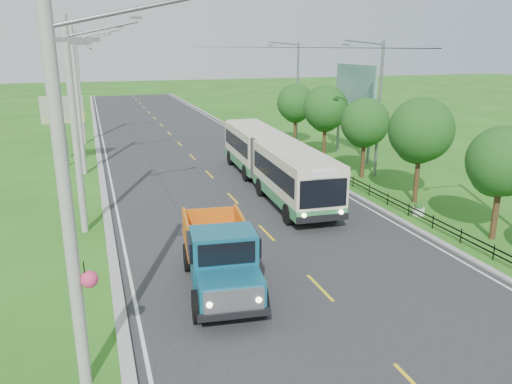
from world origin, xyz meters
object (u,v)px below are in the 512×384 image
pole_far (80,88)px  tree_fifth (325,110)px  tree_second (501,165)px  streetlight_mid (377,105)px  billboard_right (355,90)px  bus (273,159)px  planter_far (300,152)px  dump_truck (220,252)px  tree_back (296,105)px  planter_mid (346,175)px  pole_near (75,127)px  billboard_left (63,114)px  planter_near (418,210)px  pole_mid (78,101)px  pole_nearest (69,208)px  streetlight_far (296,89)px  tree_fourth (365,125)px  tree_third (420,133)px

pole_far → tree_fifth: bearing=-35.4°
tree_second → streetlight_mid: streetlight_mid is taller
billboard_right → bus: bearing=-144.5°
planter_far → dump_truck: 24.17m
tree_back → planter_mid: tree_back is taller
pole_near → billboard_left: pole_near is taller
planter_near → billboard_right: billboard_right is taller
pole_mid → dump_truck: (4.75, -19.88, -3.62)m
tree_fifth → billboard_left: bearing=168.7°
pole_near → pole_far: (0.00, 24.00, 0.00)m
dump_truck → pole_far: bearing=105.0°
pole_near → streetlight_mid: 19.56m
pole_nearest → tree_back: pole_nearest is taller
pole_nearest → dump_truck: pole_nearest is taller
streetlight_far → dump_truck: (-14.16, -26.88, -3.43)m
pole_near → dump_truck: pole_near is taller
pole_mid → tree_second: size_ratio=1.89×
pole_near → billboard_left: bearing=94.7°
planter_mid → planter_far: (0.00, 8.00, 0.00)m
tree_fourth → billboard_right: 6.59m
pole_near → planter_mid: 18.23m
planter_far → pole_mid: bearing=-176.6°
planter_near → planter_far: 16.00m
pole_nearest → planter_far: size_ratio=14.93×
bus → tree_second: bearing=-55.5°
pole_far → tree_second: (18.12, -30.86, -1.57)m
streetlight_mid → planter_mid: bearing=-180.0°
billboard_left → pole_far: bearing=82.2°
pole_near → dump_truck: (4.75, -7.88, -3.62)m
pole_near → planter_near: size_ratio=14.93×
pole_nearest → tree_third: pole_nearest is taller
tree_second → tree_fifth: size_ratio=0.91×
streetlight_mid → planter_near: size_ratio=13.54×
tree_third → dump_truck: size_ratio=0.94×
billboard_right → dump_truck: size_ratio=1.14×
planter_mid → bus: bus is taller
planter_near → billboard_right: size_ratio=0.09×
streetlight_mid → planter_mid: (-2.04, -0.00, -4.62)m
billboard_left → bus: (12.52, -10.61, -1.96)m
tree_third → dump_truck: (-13.37, -7.02, -2.51)m
pole_mid → streetlight_mid: bearing=-20.3°
pole_far → billboard_right: size_ratio=1.37×
planter_mid → billboard_left: (-18.10, 10.00, 3.58)m
tree_second → bus: size_ratio=0.32×
planter_mid → billboard_right: billboard_right is taller
tree_fifth → pole_far: bearing=144.6°
planter_near → dump_truck: 13.12m
pole_near → tree_back: 24.98m
bus → planter_far: bearing=60.2°
billboard_right → dump_truck: bearing=-129.9°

